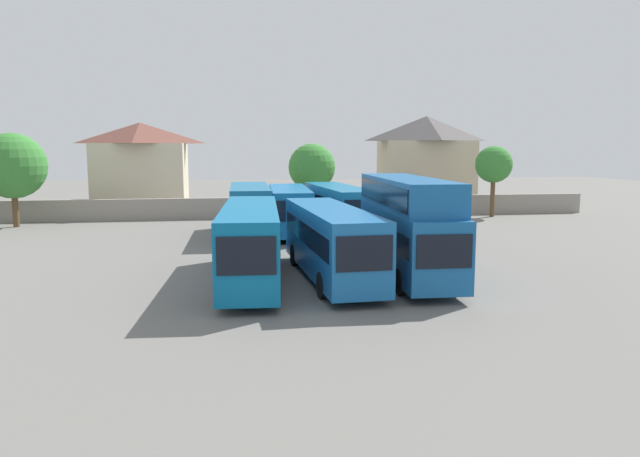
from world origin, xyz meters
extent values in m
plane|color=slate|center=(0.00, 18.00, 0.00)|extent=(140.00, 140.00, 0.00)
cube|color=gray|center=(0.00, 24.59, 0.90)|extent=(56.00, 0.50, 1.80)
cube|color=#0A6399|center=(-3.69, -0.26, 1.91)|extent=(3.09, 11.80, 3.10)
cube|color=black|center=(-4.03, -6.11, 2.28)|extent=(2.12, 0.20, 1.40)
cube|color=black|center=(-3.69, -0.26, 2.28)|extent=(3.08, 10.87, 0.98)
cylinder|color=black|center=(-2.79, -3.94, 0.55)|extent=(0.36, 1.12, 1.10)
cylinder|color=black|center=(-5.01, -3.81, 0.55)|extent=(0.36, 1.12, 1.10)
cylinder|color=black|center=(-2.37, 3.29, 0.55)|extent=(0.36, 1.12, 1.10)
cylinder|color=black|center=(-4.58, 3.42, 0.55)|extent=(0.36, 1.12, 1.10)
cube|color=#1961A6|center=(0.02, -0.15, 1.84)|extent=(3.08, 11.50, 2.97)
cube|color=black|center=(0.32, -5.85, 2.20)|extent=(2.17, 0.20, 1.34)
cube|color=black|center=(0.02, -0.15, 2.20)|extent=(3.07, 10.59, 0.94)
cylinder|color=black|center=(1.34, -3.61, 0.55)|extent=(0.36, 1.11, 1.10)
cylinder|color=black|center=(-0.93, -3.73, 0.55)|extent=(0.36, 1.11, 1.10)
cylinder|color=black|center=(0.96, 3.44, 0.55)|extent=(0.36, 1.11, 1.10)
cylinder|color=black|center=(-1.31, 3.31, 0.55)|extent=(0.36, 1.11, 1.10)
cube|color=#155796|center=(3.65, -0.36, 1.82)|extent=(2.86, 10.72, 2.92)
cube|color=black|center=(3.47, -5.70, 2.17)|extent=(2.19, 0.16, 1.32)
cube|color=black|center=(3.65, -0.36, 2.17)|extent=(2.87, 9.87, 0.92)
cube|color=#155796|center=(3.66, -0.10, 3.98)|extent=(2.79, 10.18, 1.40)
cube|color=black|center=(3.66, -0.10, 3.98)|extent=(2.86, 9.66, 0.98)
cylinder|color=black|center=(4.68, -3.70, 0.55)|extent=(0.34, 1.11, 1.10)
cylinder|color=black|center=(2.39, -3.62, 0.55)|extent=(0.34, 1.11, 1.10)
cylinder|color=black|center=(4.91, 2.89, 0.55)|extent=(0.34, 1.11, 1.10)
cylinder|color=black|center=(2.62, 2.97, 0.55)|extent=(0.34, 1.11, 1.10)
cube|color=#176594|center=(-3.21, 14.23, 1.92)|extent=(2.77, 10.18, 3.12)
cube|color=black|center=(-3.30, 9.15, 2.29)|extent=(2.28, 0.12, 1.40)
cube|color=black|center=(-3.21, 14.23, 2.29)|extent=(2.79, 9.37, 0.98)
cylinder|color=black|center=(-2.07, 11.07, 0.55)|extent=(0.32, 1.11, 1.10)
cylinder|color=black|center=(-4.46, 11.11, 0.55)|extent=(0.32, 1.11, 1.10)
cylinder|color=black|center=(-1.96, 17.35, 0.55)|extent=(0.32, 1.11, 1.10)
cylinder|color=black|center=(-4.35, 17.39, 0.55)|extent=(0.32, 1.11, 1.10)
cube|color=#1665A6|center=(-0.40, 14.74, 1.82)|extent=(3.02, 10.33, 2.92)
cube|color=black|center=(-0.62, 9.61, 2.17)|extent=(2.28, 0.18, 1.31)
cube|color=black|center=(-0.40, 14.74, 2.17)|extent=(3.03, 9.51, 0.92)
cylinder|color=black|center=(0.65, 11.52, 0.55)|extent=(0.35, 1.11, 1.10)
cylinder|color=black|center=(-1.73, 11.62, 0.55)|extent=(0.35, 1.11, 1.10)
cylinder|color=black|center=(0.92, 17.85, 0.55)|extent=(0.35, 1.11, 1.10)
cylinder|color=black|center=(-1.45, 17.96, 0.55)|extent=(0.35, 1.11, 1.10)
cube|color=#146598|center=(3.11, 14.72, 1.85)|extent=(3.42, 11.63, 2.99)
cube|color=black|center=(3.54, 8.99, 2.21)|extent=(2.27, 0.25, 1.34)
cube|color=black|center=(3.11, 14.72, 2.21)|extent=(3.40, 10.71, 0.94)
cylinder|color=black|center=(4.56, 11.27, 0.55)|extent=(0.38, 1.12, 1.10)
cylinder|color=black|center=(2.20, 11.09, 0.55)|extent=(0.38, 1.12, 1.10)
cylinder|color=black|center=(4.03, 18.36, 0.55)|extent=(0.38, 1.12, 1.10)
cylinder|color=black|center=(1.67, 18.18, 0.55)|extent=(0.38, 1.12, 1.10)
cube|color=beige|center=(-12.81, 31.45, 3.24)|extent=(8.23, 6.92, 6.49)
pyramid|color=brown|center=(-12.81, 31.45, 7.45)|extent=(8.64, 7.26, 1.93)
cube|color=#C6B293|center=(15.22, 31.45, 3.38)|extent=(8.67, 6.22, 6.77)
pyramid|color=#514C4C|center=(15.22, 31.45, 8.00)|extent=(9.11, 6.53, 2.47)
cylinder|color=brown|center=(-20.94, 21.59, 1.48)|extent=(0.45, 0.45, 2.95)
sphere|color=#387F33|center=(-20.94, 21.59, 4.71)|extent=(5.01, 5.01, 5.01)
cylinder|color=brown|center=(2.91, 27.09, 1.40)|extent=(0.58, 0.58, 2.81)
sphere|color=#387F33|center=(2.91, 27.09, 4.31)|extent=(4.30, 4.30, 4.30)
cylinder|color=brown|center=(18.45, 22.59, 1.75)|extent=(0.39, 0.39, 3.50)
sphere|color=#387F33|center=(18.45, 22.59, 4.63)|extent=(3.24, 3.24, 3.24)
camera|label=1|loc=(-4.57, -27.02, 6.10)|focal=33.39mm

